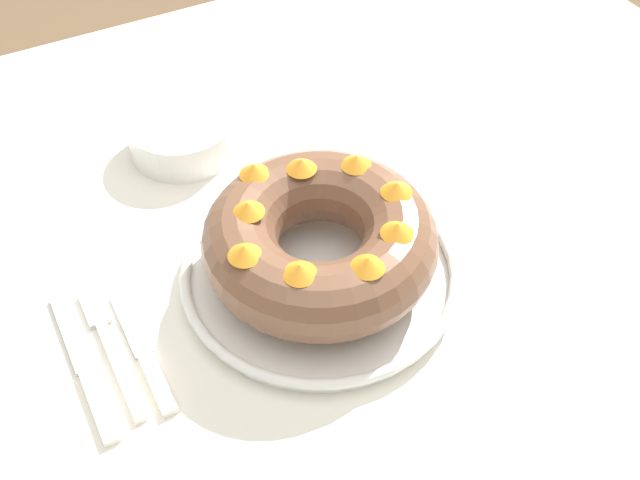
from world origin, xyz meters
name	(u,v)px	position (x,y,z in m)	size (l,w,h in m)	color
dining_table	(318,309)	(0.00, 0.00, 0.70)	(1.48, 1.22, 0.77)	silver
serving_dish	(320,272)	(-0.01, -0.02, 0.79)	(0.31, 0.31, 0.02)	white
bundt_cake	(320,239)	(-0.01, -0.02, 0.84)	(0.25, 0.25, 0.09)	brown
fork	(109,342)	(-0.24, 0.01, 0.78)	(0.02, 0.18, 0.01)	white
serving_knife	(87,374)	(-0.27, -0.02, 0.78)	(0.02, 0.20, 0.01)	white
cake_knife	(146,358)	(-0.21, -0.03, 0.78)	(0.02, 0.17, 0.01)	white
side_bowl	(182,135)	(-0.06, 0.27, 0.80)	(0.14, 0.14, 0.05)	white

